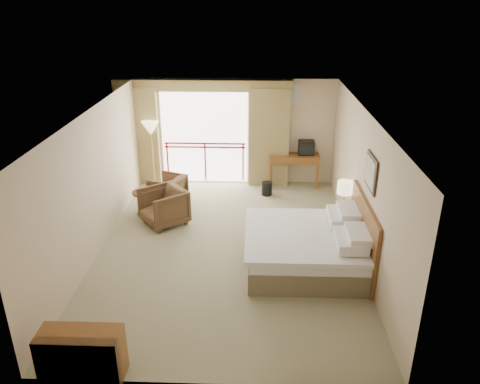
{
  "coord_description": "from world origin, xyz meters",
  "views": [
    {
      "loc": [
        0.53,
        -8.04,
        4.67
      ],
      "look_at": [
        0.22,
        0.4,
        1.02
      ],
      "focal_mm": 35.0,
      "sensor_mm": 36.0,
      "label": 1
    }
  ],
  "objects_px": {
    "armchair_near": "(165,223)",
    "tv": "(306,148)",
    "table_lamp": "(345,188)",
    "desk": "(294,160)",
    "side_table": "(144,199)",
    "bed": "(308,247)",
    "armchair_far": "(169,202)",
    "dresser": "(82,355)",
    "nightstand": "(342,221)",
    "floor_lamp": "(151,131)",
    "wastebasket": "(267,189)"
  },
  "relations": [
    {
      "from": "dresser",
      "to": "floor_lamp",
      "type": "bearing_deg",
      "value": 94.42
    },
    {
      "from": "nightstand",
      "to": "desk",
      "type": "xyz_separation_m",
      "value": [
        -0.83,
        2.73,
        0.36
      ]
    },
    {
      "from": "armchair_near",
      "to": "table_lamp",
      "type": "bearing_deg",
      "value": 47.32
    },
    {
      "from": "bed",
      "to": "table_lamp",
      "type": "distance_m",
      "value": 1.68
    },
    {
      "from": "nightstand",
      "to": "armchair_near",
      "type": "distance_m",
      "value": 3.8
    },
    {
      "from": "desk",
      "to": "tv",
      "type": "relative_size",
      "value": 3.2
    },
    {
      "from": "desk",
      "to": "armchair_far",
      "type": "relative_size",
      "value": 1.72
    },
    {
      "from": "armchair_far",
      "to": "armchair_near",
      "type": "height_order",
      "value": "armchair_near"
    },
    {
      "from": "tv",
      "to": "desk",
      "type": "bearing_deg",
      "value": 159.71
    },
    {
      "from": "table_lamp",
      "to": "tv",
      "type": "distance_m",
      "value": 2.67
    },
    {
      "from": "desk",
      "to": "armchair_near",
      "type": "bearing_deg",
      "value": -140.56
    },
    {
      "from": "armchair_far",
      "to": "wastebasket",
      "type": "bearing_deg",
      "value": 124.35
    },
    {
      "from": "table_lamp",
      "to": "armchair_far",
      "type": "relative_size",
      "value": 0.75
    },
    {
      "from": "table_lamp",
      "to": "armchair_far",
      "type": "height_order",
      "value": "table_lamp"
    },
    {
      "from": "bed",
      "to": "armchair_far",
      "type": "xyz_separation_m",
      "value": [
        -3.05,
        2.69,
        -0.38
      ]
    },
    {
      "from": "desk",
      "to": "armchair_near",
      "type": "height_order",
      "value": "desk"
    },
    {
      "from": "table_lamp",
      "to": "floor_lamp",
      "type": "xyz_separation_m",
      "value": [
        -4.44,
        2.42,
        0.46
      ]
    },
    {
      "from": "armchair_near",
      "to": "tv",
      "type": "bearing_deg",
      "value": 87.45
    },
    {
      "from": "bed",
      "to": "floor_lamp",
      "type": "xyz_separation_m",
      "value": [
        -3.6,
        3.73,
        1.1
      ]
    },
    {
      "from": "table_lamp",
      "to": "desk",
      "type": "xyz_separation_m",
      "value": [
        -0.83,
        2.68,
        -0.37
      ]
    },
    {
      "from": "bed",
      "to": "armchair_near",
      "type": "height_order",
      "value": "bed"
    },
    {
      "from": "floor_lamp",
      "to": "bed",
      "type": "bearing_deg",
      "value": -46.01
    },
    {
      "from": "bed",
      "to": "armchair_near",
      "type": "xyz_separation_m",
      "value": [
        -2.94,
        1.6,
        -0.38
      ]
    },
    {
      "from": "nightstand",
      "to": "table_lamp",
      "type": "distance_m",
      "value": 0.72
    },
    {
      "from": "table_lamp",
      "to": "armchair_near",
      "type": "height_order",
      "value": "table_lamp"
    },
    {
      "from": "desk",
      "to": "side_table",
      "type": "xyz_separation_m",
      "value": [
        -3.48,
        -1.94,
        -0.28
      ]
    },
    {
      "from": "desk",
      "to": "tv",
      "type": "height_order",
      "value": "tv"
    },
    {
      "from": "bed",
      "to": "side_table",
      "type": "xyz_separation_m",
      "value": [
        -3.48,
        2.05,
        -0.01
      ]
    },
    {
      "from": "wastebasket",
      "to": "armchair_near",
      "type": "distance_m",
      "value": 2.78
    },
    {
      "from": "desk",
      "to": "dresser",
      "type": "bearing_deg",
      "value": -114.52
    },
    {
      "from": "nightstand",
      "to": "desk",
      "type": "relative_size",
      "value": 0.46
    },
    {
      "from": "desk",
      "to": "armchair_near",
      "type": "distance_m",
      "value": 3.84
    },
    {
      "from": "nightstand",
      "to": "floor_lamp",
      "type": "relative_size",
      "value": 0.34
    },
    {
      "from": "armchair_far",
      "to": "dresser",
      "type": "xyz_separation_m",
      "value": [
        -0.12,
        -5.52,
        0.35
      ]
    },
    {
      "from": "table_lamp",
      "to": "armchair_near",
      "type": "xyz_separation_m",
      "value": [
        -3.78,
        0.3,
        -1.01
      ]
    },
    {
      "from": "armchair_far",
      "to": "floor_lamp",
      "type": "bearing_deg",
      "value": -130.68
    },
    {
      "from": "side_table",
      "to": "armchair_far",
      "type": "bearing_deg",
      "value": 56.61
    },
    {
      "from": "armchair_near",
      "to": "desk",
      "type": "bearing_deg",
      "value": 90.85
    },
    {
      "from": "desk",
      "to": "side_table",
      "type": "distance_m",
      "value": 3.99
    },
    {
      "from": "wastebasket",
      "to": "tv",
      "type": "bearing_deg",
      "value": 35.05
    },
    {
      "from": "bed",
      "to": "table_lamp",
      "type": "xyz_separation_m",
      "value": [
        0.83,
        1.3,
        0.64
      ]
    },
    {
      "from": "table_lamp",
      "to": "armchair_far",
      "type": "bearing_deg",
      "value": 160.37
    },
    {
      "from": "armchair_near",
      "to": "dresser",
      "type": "bearing_deg",
      "value": -41.15
    },
    {
      "from": "armchair_near",
      "to": "dresser",
      "type": "xyz_separation_m",
      "value": [
        -0.23,
        -4.44,
        0.35
      ]
    },
    {
      "from": "side_table",
      "to": "dresser",
      "type": "xyz_separation_m",
      "value": [
        0.3,
        -4.88,
        -0.02
      ]
    },
    {
      "from": "bed",
      "to": "armchair_far",
      "type": "height_order",
      "value": "bed"
    },
    {
      "from": "table_lamp",
      "to": "side_table",
      "type": "height_order",
      "value": "table_lamp"
    },
    {
      "from": "wastebasket",
      "to": "armchair_far",
      "type": "distance_m",
      "value": 2.43
    },
    {
      "from": "nightstand",
      "to": "dresser",
      "type": "relative_size",
      "value": 0.55
    },
    {
      "from": "tv",
      "to": "nightstand",
      "type": "bearing_deg",
      "value": -87.39
    }
  ]
}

